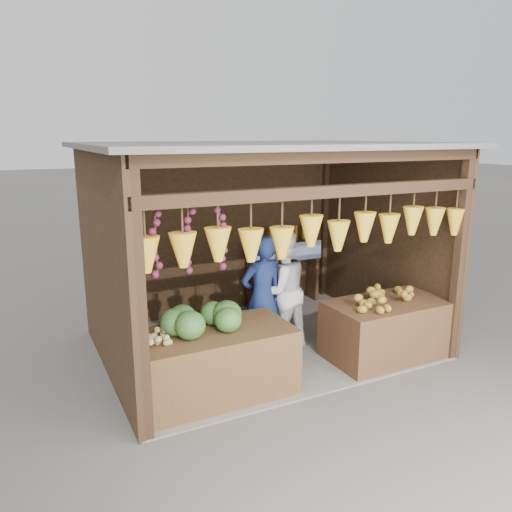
{
  "coord_description": "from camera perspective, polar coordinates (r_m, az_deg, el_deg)",
  "views": [
    {
      "loc": [
        -2.86,
        -5.56,
        2.75
      ],
      "look_at": [
        -0.14,
        -0.1,
        1.26
      ],
      "focal_mm": 35.0,
      "sensor_mm": 36.0,
      "label": 1
    }
  ],
  "objects": [
    {
      "name": "ground",
      "position": [
        6.83,
        0.68,
        -10.05
      ],
      "size": [
        80.0,
        80.0,
        0.0
      ],
      "primitive_type": "plane",
      "color": "#514F49",
      "rests_on": "ground"
    },
    {
      "name": "tanfruit_pile",
      "position": [
        5.06,
        -11.31,
        -9.14
      ],
      "size": [
        0.34,
        0.4,
        0.13
      ],
      "primitive_type": null,
      "color": "#9D8048",
      "rests_on": "counter_left"
    },
    {
      "name": "woman_standing",
      "position": [
        6.48,
        2.86,
        -3.95
      ],
      "size": [
        0.83,
        0.68,
        1.58
      ],
      "primitive_type": "imported",
      "rotation": [
        0.0,
        0.0,
        3.26
      ],
      "color": "silver",
      "rests_on": "ground"
    },
    {
      "name": "mango_pile",
      "position": [
        6.37,
        15.12,
        -4.2
      ],
      "size": [
        1.4,
        0.64,
        0.22
      ],
      "primitive_type": null,
      "color": "#D05F1B",
      "rests_on": "counter_right"
    },
    {
      "name": "counter_left",
      "position": [
        5.45,
        -5.21,
        -12.22
      ],
      "size": [
        1.76,
        0.85,
        0.74
      ],
      "primitive_type": "cube",
      "color": "#4C2F19",
      "rests_on": "ground"
    },
    {
      "name": "stall_structure",
      "position": [
        6.3,
        0.63,
        3.77
      ],
      "size": [
        4.3,
        3.3,
        2.66
      ],
      "color": "slate",
      "rests_on": "ground"
    },
    {
      "name": "back_shelf",
      "position": [
        8.11,
        3.16,
        0.27
      ],
      "size": [
        1.25,
        0.32,
        1.32
      ],
      "color": "#382314",
      "rests_on": "ground"
    },
    {
      "name": "stool",
      "position": [
        6.33,
        -14.43,
        -10.88
      ],
      "size": [
        0.35,
        0.35,
        0.33
      ],
      "primitive_type": "cube",
      "color": "black",
      "rests_on": "ground"
    },
    {
      "name": "man_standing",
      "position": [
        6.17,
        0.68,
        -4.79
      ],
      "size": [
        0.6,
        0.42,
        1.59
      ],
      "primitive_type": "imported",
      "rotation": [
        0.0,
        0.0,
        3.21
      ],
      "color": "navy",
      "rests_on": "ground"
    },
    {
      "name": "counter_right",
      "position": [
        6.54,
        14.61,
        -8.13
      ],
      "size": [
        1.49,
        0.85,
        0.74
      ],
      "primitive_type": "cube",
      "color": "#492B18",
      "rests_on": "ground"
    },
    {
      "name": "melon_pile",
      "position": [
        5.26,
        -6.08,
        -6.91
      ],
      "size": [
        1.0,
        0.5,
        0.32
      ],
      "primitive_type": null,
      "color": "#1B4913",
      "rests_on": "counter_left"
    },
    {
      "name": "vendor_seated",
      "position": [
        6.07,
        -14.82,
        -4.73
      ],
      "size": [
        0.64,
        0.59,
        1.09
      ],
      "primitive_type": "imported",
      "rotation": [
        0.0,
        0.0,
        2.52
      ],
      "color": "#523020",
      "rests_on": "stool"
    }
  ]
}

